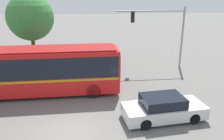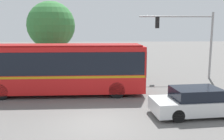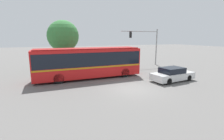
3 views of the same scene
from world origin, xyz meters
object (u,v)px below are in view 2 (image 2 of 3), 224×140
Objects in this scene: city_bus at (57,66)px; sedan_foreground at (197,102)px; traffic_light_pole at (192,34)px; street_tree_left at (51,25)px.

sedan_foreground is at bearing -30.05° from city_bus.
traffic_light_pole reaches higher than sedan_foreground.
sedan_foreground is 0.74× the size of traffic_light_pole.
city_bus is 2.40× the size of sedan_foreground.
sedan_foreground is at bearing -52.02° from street_tree_left.
city_bus is 1.66× the size of street_tree_left.
city_bus is 8.65m from sedan_foreground.
city_bus is at bearing 24.69° from traffic_light_pole.
traffic_light_pole is (10.36, 4.76, 1.94)m from city_bus.
street_tree_left reaches higher than traffic_light_pole.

